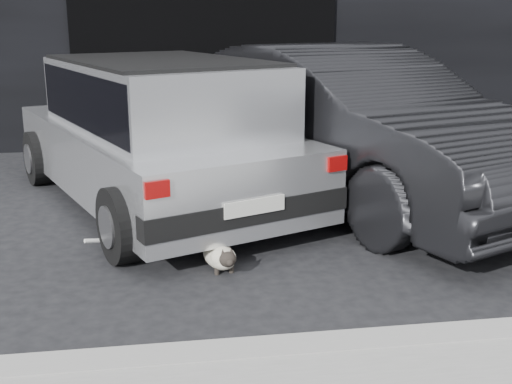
{
  "coord_description": "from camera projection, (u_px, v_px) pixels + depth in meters",
  "views": [
    {
      "loc": [
        0.26,
        -6.0,
        2.03
      ],
      "look_at": [
        1.03,
        -0.92,
        0.6
      ],
      "focal_mm": 45.0,
      "sensor_mm": 36.0,
      "label": 1
    }
  ],
  "objects": [
    {
      "name": "ground",
      "position": [
        137.0,
        231.0,
        6.22
      ],
      "size": [
        80.0,
        80.0,
        0.0
      ],
      "primitive_type": "plane",
      "color": "black",
      "rests_on": "ground"
    },
    {
      "name": "garage_opening",
      "position": [
        206.0,
        64.0,
        9.82
      ],
      "size": [
        4.0,
        0.1,
        2.6
      ],
      "primitive_type": "cube",
      "color": "black",
      "rests_on": "ground"
    },
    {
      "name": "silver_hatchback",
      "position": [
        158.0,
        127.0,
        6.87
      ],
      "size": [
        3.4,
        4.72,
        1.59
      ],
      "rotation": [
        0.0,
        0.0,
        0.38
      ],
      "color": "silver",
      "rests_on": "ground"
    },
    {
      "name": "cat_white",
      "position": [
        136.0,
        231.0,
        5.68
      ],
      "size": [
        0.77,
        0.31,
        0.36
      ],
      "rotation": [
        0.0,
        0.0,
        -1.47
      ],
      "color": "white",
      "rests_on": "ground"
    },
    {
      "name": "second_car",
      "position": [
        346.0,
        124.0,
        7.11
      ],
      "size": [
        3.69,
        5.47,
        1.71
      ],
      "primitive_type": "imported",
      "rotation": [
        0.0,
        0.0,
        0.4
      ],
      "color": "black",
      "rests_on": "ground"
    },
    {
      "name": "cat_siamese",
      "position": [
        221.0,
        256.0,
        5.26
      ],
      "size": [
        0.33,
        0.72,
        0.25
      ],
      "rotation": [
        0.0,
        0.0,
        3.33
      ],
      "color": "beige",
      "rests_on": "ground"
    },
    {
      "name": "curb",
      "position": [
        293.0,
        352.0,
        3.87
      ],
      "size": [
        18.0,
        0.25,
        0.12
      ],
      "primitive_type": "cube",
      "color": "gray",
      "rests_on": "ground"
    }
  ]
}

